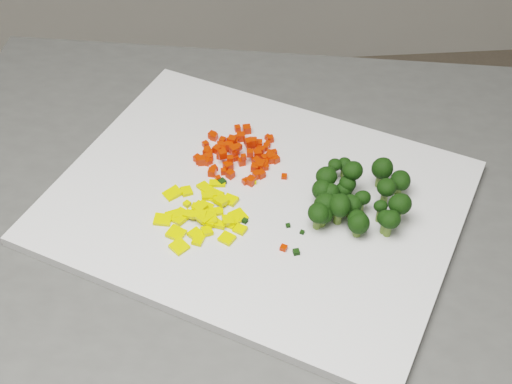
{
  "coord_description": "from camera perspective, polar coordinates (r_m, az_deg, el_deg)",
  "views": [
    {
      "loc": [
        0.02,
        -0.19,
        1.51
      ],
      "look_at": [
        0.07,
        0.4,
        0.92
      ],
      "focal_mm": 50.0,
      "sensor_mm": 36.0,
      "label": 1
    }
  ],
  "objects": [
    {
      "name": "cutting_board",
      "position": [
        0.84,
        0.0,
        -0.78
      ],
      "size": [
        0.58,
        0.54,
        0.01
      ],
      "primitive_type": "cube",
      "rotation": [
        0.0,
        0.0,
        -0.52
      ],
      "color": "silver",
      "rests_on": "counter_block"
    },
    {
      "name": "carrot_cube_48",
      "position": [
        0.91,
        -3.51,
        4.56
      ],
      "size": [
        0.01,
        0.01,
        0.01
      ],
      "primitive_type": "cube",
      "rotation": [
        0.0,
        0.0,
        2.54
      ],
      "color": "red",
      "rests_on": "carrot_pile"
    },
    {
      "name": "carrot_cube_1",
      "position": [
        0.88,
        0.13,
        3.07
      ],
      "size": [
        0.01,
        0.01,
        0.01
      ],
      "primitive_type": "cube",
      "rotation": [
        0.0,
        0.0,
        0.1
      ],
      "color": "red",
      "rests_on": "carrot_pile"
    },
    {
      "name": "carrot_cube_55",
      "position": [
        0.88,
        -4.36,
        2.53
      ],
      "size": [
        0.01,
        0.01,
        0.01
      ],
      "primitive_type": "cube",
      "rotation": [
        0.0,
        0.0,
        1.6
      ],
      "color": "red",
      "rests_on": "carrot_pile"
    },
    {
      "name": "carrot_cube_68",
      "position": [
        0.87,
        -2.37,
        1.89
      ],
      "size": [
        0.01,
        0.01,
        0.01
      ],
      "primitive_type": "cube",
      "rotation": [
        0.0,
        0.0,
        2.71
      ],
      "color": "red",
      "rests_on": "carrot_pile"
    },
    {
      "name": "carrot_cube_75",
      "position": [
        0.87,
        0.31,
        2.09
      ],
      "size": [
        0.01,
        0.01,
        0.01
      ],
      "primitive_type": "cube",
      "rotation": [
        0.0,
        0.0,
        1.21
      ],
      "color": "red",
      "rests_on": "carrot_pile"
    },
    {
      "name": "carrot_cube_71",
      "position": [
        0.9,
        -2.85,
        3.74
      ],
      "size": [
        0.01,
        0.01,
        0.01
      ],
      "primitive_type": "cube",
      "rotation": [
        0.0,
        0.0,
        1.63
      ],
      "color": "red",
      "rests_on": "carrot_pile"
    },
    {
      "name": "pepper_chunk_20",
      "position": [
        0.82,
        -3.31,
        -1.58
      ],
      "size": [
        0.02,
        0.01,
        0.0
      ],
      "primitive_type": "cube",
      "rotation": [
        0.0,
        -0.02,
        0.02
      ],
      "color": "yellow",
      "rests_on": "pepper_pile"
    },
    {
      "name": "pepper_chunk_36",
      "position": [
        0.8,
        -3.02,
        -2.6
      ],
      "size": [
        0.02,
        0.02,
        0.01
      ],
      "primitive_type": "cube",
      "rotation": [
        0.12,
        -0.01,
        2.77
      ],
      "color": "yellow",
      "rests_on": "pepper_pile"
    },
    {
      "name": "stray_bit_10",
      "position": [
        0.85,
        -0.22,
        0.89
      ],
      "size": [
        0.01,
        0.01,
        0.01
      ],
      "primitive_type": "cube",
      "rotation": [
        0.0,
        0.0,
        3.12
      ],
      "color": "yellow",
      "rests_on": "cutting_board"
    },
    {
      "name": "carrot_cube_7",
      "position": [
        0.88,
        -4.61,
        2.52
      ],
      "size": [
        0.01,
        0.01,
        0.01
      ],
      "primitive_type": "cube",
      "rotation": [
        0.0,
        0.0,
        0.11
      ],
      "color": "red",
      "rests_on": "carrot_pile"
    },
    {
      "name": "broccoli_floret_21",
      "position": [
        0.83,
        5.56,
        0.8
      ],
      "size": [
        0.03,
        0.03,
        0.04
      ],
      "primitive_type": null,
      "color": "black",
      "rests_on": "broccoli_pile"
    },
    {
      "name": "broccoli_floret_3",
      "position": [
        0.8,
        5.5,
        -1.24
      ],
      "size": [
        0.04,
        0.04,
        0.03
      ],
      "primitive_type": null,
      "color": "black",
      "rests_on": "broccoli_pile"
    },
    {
      "name": "stray_bit_1",
      "position": [
        0.8,
        2.58,
        -2.69
      ],
      "size": [
        0.01,
        0.01,
        0.0
      ],
      "primitive_type": "cube",
      "rotation": [
        0.0,
        0.0,
        0.11
      ],
      "color": "black",
      "rests_on": "cutting_board"
    },
    {
      "name": "carrot_cube_14",
      "position": [
        0.89,
        -0.56,
        3.98
      ],
      "size": [
        0.01,
        0.01,
        0.01
      ],
      "primitive_type": "cube",
      "rotation": [
        0.0,
        0.0,
        0.29
      ],
      "color": "red",
      "rests_on": "carrot_pile"
    },
    {
      "name": "carrot_cube_70",
      "position": [
        0.85,
        -3.06,
        1.08
      ],
      "size": [
        0.01,
        0.01,
        0.01
      ],
      "primitive_type": "cube",
      "rotation": [
        0.0,
        0.0,
        1.91
      ],
      "color": "red",
      "rests_on": "carrot_pile"
    },
    {
      "name": "pepper_chunk_28",
      "position": [
        0.8,
        -4.05,
        -1.98
      ],
      "size": [
        0.02,
        0.02,
        0.01
      ],
      "primitive_type": "cube",
      "rotation": [
        0.12,
        0.13,
        0.84
      ],
      "color": "yellow",
      "rests_on": "pepper_pile"
    },
    {
      "name": "carrot_cube_27",
      "position": [
        0.88,
        -3.99,
        2.42
      ],
      "size": [
        0.01,
        0.01,
        0.01
      ],
      "primitive_type": "cube",
      "rotation": [
        0.0,
        0.0,
        2.78
      ],
      "color": "red",
      "rests_on": "carrot_pile"
    },
    {
      "name": "carrot_cube_23",
      "position": [
        0.9,
        0.88,
        3.76
      ],
      "size": [
        0.01,
        0.01,
        0.01
      ],
      "primitive_type": "cube",
      "rotation": [
        0.0,
        0.0,
        1.97
      ],
      "color": "red",
      "rests_on": "carrot_pile"
    },
    {
      "name": "stray_bit_8",
      "position": [
        0.81,
        -0.9,
        -2.32
      ],
      "size": [
        0.01,
        0.01,
        0.0
      ],
      "primitive_type": "cube",
      "rotation": [
        0.0,
        0.0,
        0.94
      ],
      "color": "black",
      "rests_on": "cutting_board"
    },
    {
      "name": "carrot_cube_18",
      "position": [
        0.87,
        0.31,
        2.3
      ],
      "size": [
        0.01,
        0.01,
        0.01
      ],
      "primitive_type": "cube",
      "rotation": [
        0.0,
        0.0,
        0.99
      ],
      "color": "red",
      "rests_on": "carrot_pile"
    },
    {
      "name": "carrot_cube_19",
      "position": [
        0.88,
        1.3,
        2.6
      ],
      "size": [
        0.01,
        0.01,
        0.01
      ],
      "primitive_type": "cube",
      "rotation": [
        0.0,
        0.0,
        0.02
      ],
      "color": "red",
      "rests_on": "carrot_pile"
    },
    {
      "name": "carrot_cube_4",
      "position": [
        0.87,
        -2.7,
        3.05
      ],
      "size": [
        0.01,
        0.01,
        0.01
      ],
      "primitive_type": "cube",
      "rotation": [
        0.0,
        0.0,
        0.22
      ],
      "color": "red",
      "rests_on": "carrot_pile"
    },
    {
      "name": "broccoli_floret_2",
      "position": [
        0.8,
        5.33,
        -2.0
      ],
      "size": [
        0.03,
        0.03,
        0.03
      ],
      "primitive_type": null,
      "color": "black",
      "rests_on": "broccoli_pile"
    },
    {
      "name": "carrot_cube_3",
      "position": [
        0.92,
        -1.49,
        5.11
      ],
      "size": [
        0.01,
        0.01,
        0.01
      ],
      "primitive_type": "cube",
      "rotation": [
        0.0,
        0.0,
        0.17
      ],
      "color": "red",
      "rests_on": "carrot_pile"
    },
    {
      "name": "carrot_cube_24",
      "position": [
        0.89,
        -3.16,
        3.42
      ],
      "size": [
        0.01,
        0.01,
        0.01
      ],
      "primitive_type": "cube",
      "rotation": [
        0.0,
        0.0,
        2.47
      ],
      "color": "red",
      "rests_on": "carrot_pile"
    },
    {
      "name": "carrot_cube_79",
      "position": [
        0.87,
        -2.24,
        1.99
      ],
      "size": [
        0.01,
        0.01,
        0.01
      ],
      "primitive_type": "cube",
      "rotation": [
        0.0,
        0.0,
        0.63
      ],
      "color": "red",
      "rests_on": "carrot_pile"
    },
    {
      "name": "carrot_cube_59",
      "position": [
        0.91,
        1.15,
        4.28
      ],
      "size": [
        0.01,
        0.01,
        0.01
      ],
      "primitive_type": "cube",
      "rotation": [
        0.0,
        0.0,
        1.71
      ],
      "color": "red",
      "rests_on": "carrot_pile"
    },
    {
      "name": "broccoli_floret_25",
      "position": [
        0.81,
        6.15,
        -1.09
      ],
      "size": [
        0.02,
        0.02,
        0.03
      ],
      "primitive_type": null,
      "color": "black",
      "rests_on": "broccoli_pile"
    },
    {
      "name": "carrot_cube_13",
      "position": [
        0.91,
        0.95,
        4.39
      ],
      "size": [
        0.01,
        0.01,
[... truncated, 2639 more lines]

